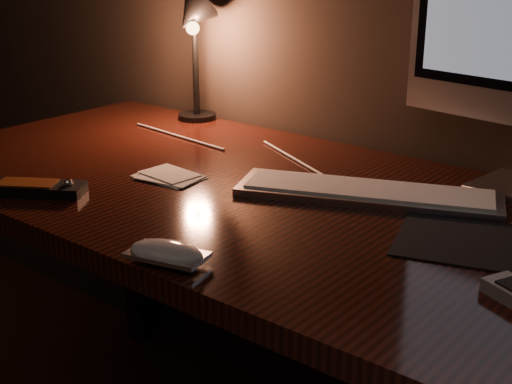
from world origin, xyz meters
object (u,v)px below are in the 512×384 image
Objects in this scene: desk at (286,242)px; media_remote at (38,188)px; keyboard at (368,192)px; mouse at (167,256)px; desk_lamp at (193,34)px.

media_remote reaches higher than desk.
keyboard is 0.61m from media_remote.
mouse reaches higher than keyboard.
desk is 0.63m from desk_lamp.
mouse is 0.67× the size of media_remote.
keyboard is at bearing 8.57° from desk.
mouse is at bearing -78.65° from desk.
desk is 9.09× the size of media_remote.
media_remote is 0.64m from desk_lamp.
keyboard is 0.44m from mouse.
desk_lamp is at bearing 153.34° from desk.
media_remote is (-0.40, 0.06, 0.00)m from mouse.
desk_lamp reaches higher than mouse.
mouse is (0.08, -0.41, 0.14)m from desk.
desk is 0.22m from keyboard.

